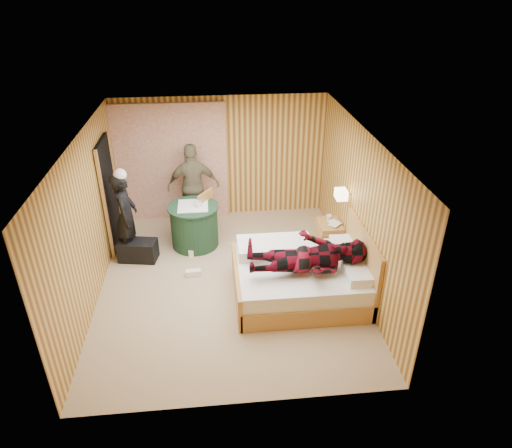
{
  "coord_description": "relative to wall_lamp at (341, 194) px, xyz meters",
  "views": [
    {
      "loc": [
        -0.19,
        -6.25,
        4.53
      ],
      "look_at": [
        0.45,
        0.02,
        1.05
      ],
      "focal_mm": 32.0,
      "sensor_mm": 36.0,
      "label": 1
    }
  ],
  "objects": [
    {
      "name": "curtain",
      "position": [
        -2.92,
        1.98,
        -0.1
      ],
      "size": [
        2.2,
        0.08,
        2.4
      ],
      "primitive_type": "cube",
      "color": "beige",
      "rests_on": "floor"
    },
    {
      "name": "cup_nightstand",
      "position": [
        -0.04,
        0.49,
        -0.69
      ],
      "size": [
        0.11,
        0.11,
        0.09
      ],
      "primitive_type": "imported",
      "rotation": [
        0.0,
        0.0,
        0.16
      ],
      "color": "white",
      "rests_on": "nightstand"
    },
    {
      "name": "duffel_bag",
      "position": [
        -3.51,
        0.37,
        -1.11
      ],
      "size": [
        0.71,
        0.46,
        0.38
      ],
      "primitive_type": "cube",
      "rotation": [
        0.0,
        0.0,
        -0.18
      ],
      "color": "black",
      "rests_on": "floor"
    },
    {
      "name": "wall_back",
      "position": [
        -1.92,
        2.05,
        -0.05
      ],
      "size": [
        4.2,
        0.02,
        2.5
      ],
      "primitive_type": "cube",
      "color": "#E3BA57",
      "rests_on": "floor"
    },
    {
      "name": "book_lower",
      "position": [
        -0.04,
        0.31,
        -0.73
      ],
      "size": [
        0.25,
        0.28,
        0.02
      ],
      "primitive_type": "imported",
      "rotation": [
        0.0,
        0.0,
        0.5
      ],
      "color": "white",
      "rests_on": "nightstand"
    },
    {
      "name": "ceiling",
      "position": [
        -1.92,
        -0.45,
        1.2
      ],
      "size": [
        4.2,
        5.0,
        0.01
      ],
      "primitive_type": "cube",
      "color": "white",
      "rests_on": "wall_back"
    },
    {
      "name": "chair_far",
      "position": [
        -2.51,
        1.52,
        -0.76
      ],
      "size": [
        0.45,
        0.45,
        0.93
      ],
      "rotation": [
        0.0,
        0.0,
        0.08
      ],
      "color": "tan",
      "rests_on": "floor"
    },
    {
      "name": "wall_left",
      "position": [
        -4.02,
        -0.45,
        -0.05
      ],
      "size": [
        0.02,
        5.0,
        2.5
      ],
      "primitive_type": "cube",
      "color": "#E3BA57",
      "rests_on": "floor"
    },
    {
      "name": "round_table",
      "position": [
        -2.5,
        0.79,
        -0.88
      ],
      "size": [
        0.93,
        0.93,
        0.83
      ],
      "color": "#1E422C",
      "rests_on": "floor"
    },
    {
      "name": "sneaker_left",
      "position": [
        -2.49,
        0.42,
        -1.24
      ],
      "size": [
        0.31,
        0.17,
        0.13
      ],
      "primitive_type": "cube",
      "rotation": [
        0.0,
        0.0,
        0.17
      ],
      "color": "white",
      "rests_on": "floor"
    },
    {
      "name": "nightstand",
      "position": [
        -0.04,
        0.36,
        -1.01
      ],
      "size": [
        0.43,
        0.58,
        0.56
      ],
      "color": "tan",
      "rests_on": "floor"
    },
    {
      "name": "sneaker_right",
      "position": [
        -2.53,
        -0.25,
        -1.24
      ],
      "size": [
        0.26,
        0.12,
        0.11
      ],
      "primitive_type": "cube",
      "rotation": [
        0.0,
        0.0,
        0.07
      ],
      "color": "white",
      "rests_on": "floor"
    },
    {
      "name": "cup_table",
      "position": [
        -2.4,
        0.74,
        -0.42
      ],
      "size": [
        0.15,
        0.15,
        0.1
      ],
      "primitive_type": "imported",
      "rotation": [
        0.0,
        0.0,
        0.27
      ],
      "color": "white",
      "rests_on": "round_table"
    },
    {
      "name": "doorway",
      "position": [
        -3.98,
        0.95,
        -0.28
      ],
      "size": [
        0.06,
        0.9,
        2.05
      ],
      "primitive_type": "cube",
      "color": "black",
      "rests_on": "floor"
    },
    {
      "name": "wall_lamp",
      "position": [
        0.0,
        0.0,
        0.0
      ],
      "size": [
        0.26,
        0.24,
        0.16
      ],
      "color": "gold",
      "rests_on": "wall_right"
    },
    {
      "name": "woman_standing",
      "position": [
        -3.66,
        0.52,
        -0.49
      ],
      "size": [
        0.39,
        0.59,
        1.62
      ],
      "primitive_type": "imported",
      "rotation": [
        0.0,
        0.0,
        1.58
      ],
      "color": "black",
      "rests_on": "floor"
    },
    {
      "name": "chair_near",
      "position": [
        -2.37,
        1.05,
        -0.72
      ],
      "size": [
        0.63,
        0.63,
        1.0
      ],
      "rotation": [
        0.0,
        0.0,
        -2.17
      ],
      "color": "tan",
      "rests_on": "floor"
    },
    {
      "name": "man_on_bed",
      "position": [
        -0.77,
        -1.14,
        -0.32
      ],
      "size": [
        0.86,
        0.67,
        1.77
      ],
      "primitive_type": "imported",
      "rotation": [
        0.0,
        1.57,
        0.0
      ],
      "color": "maroon",
      "rests_on": "bed"
    },
    {
      "name": "wall_right",
      "position": [
        0.18,
        -0.45,
        -0.05
      ],
      "size": [
        0.02,
        5.0,
        2.5
      ],
      "primitive_type": "cube",
      "color": "#E3BA57",
      "rests_on": "floor"
    },
    {
      "name": "bed",
      "position": [
        -0.8,
        -0.91,
        -0.98
      ],
      "size": [
        2.04,
        1.61,
        1.11
      ],
      "color": "tan",
      "rests_on": "floor"
    },
    {
      "name": "book_upper",
      "position": [
        -0.04,
        0.31,
        -0.71
      ],
      "size": [
        0.27,
        0.27,
        0.02
      ],
      "primitive_type": "imported",
      "rotation": [
        0.0,
        0.0,
        -0.79
      ],
      "color": "white",
      "rests_on": "nightstand"
    },
    {
      "name": "floor",
      "position": [
        -1.92,
        -0.45,
        -1.3
      ],
      "size": [
        4.2,
        5.0,
        0.01
      ],
      "primitive_type": "cube",
      "color": "tan",
      "rests_on": "ground"
    },
    {
      "name": "man_at_table",
      "position": [
        -2.5,
        1.57,
        -0.44
      ],
      "size": [
        1.03,
        0.46,
        1.72
      ],
      "primitive_type": "imported",
      "rotation": [
        0.0,
        0.0,
        3.18
      ],
      "color": "#756C4E",
      "rests_on": "floor"
    }
  ]
}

